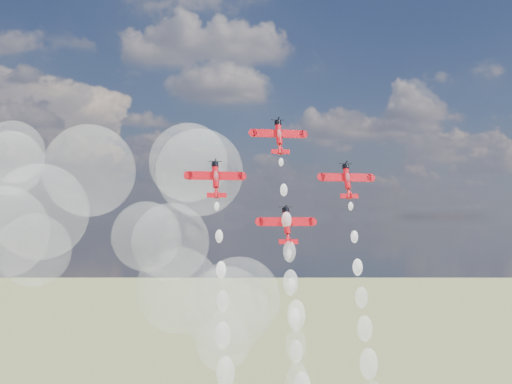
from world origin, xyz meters
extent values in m
cylinder|color=#BB0911|center=(-7.34, 12.32, 104.08)|extent=(1.35, 2.87, 5.17)
cylinder|color=black|center=(-7.34, 13.18, 106.63)|extent=(1.54, 1.77, 1.40)
cube|color=#BB0911|center=(-7.34, 12.73, 104.24)|extent=(11.74, 0.81, 1.89)
cube|color=white|center=(-10.52, 12.84, 104.21)|extent=(4.62, 0.20, 0.51)
cube|color=white|center=(-4.16, 12.84, 104.21)|extent=(4.62, 0.20, 0.51)
cube|color=#BB0911|center=(-7.34, 10.81, 100.02)|extent=(4.23, 0.45, 1.04)
cube|color=#BB0911|center=(-7.34, 10.06, 100.06)|extent=(0.13, 1.95, 1.71)
ellipsoid|color=silver|center=(-7.34, 11.79, 104.15)|extent=(1.06, 1.65, 2.56)
cone|color=#BB0911|center=(-7.34, 11.15, 100.71)|extent=(1.35, 2.07, 2.80)
cylinder|color=#BB0911|center=(-22.20, 9.02, 94.21)|extent=(1.35, 2.87, 5.17)
cylinder|color=black|center=(-22.20, 9.88, 96.77)|extent=(1.54, 1.77, 1.40)
cube|color=#BB0911|center=(-22.20, 9.43, 94.38)|extent=(11.74, 0.81, 1.89)
cube|color=white|center=(-25.37, 9.54, 94.34)|extent=(4.62, 0.20, 0.51)
cube|color=white|center=(-19.02, 9.54, 94.34)|extent=(4.62, 0.20, 0.51)
cube|color=#BB0911|center=(-22.20, 7.51, 90.15)|extent=(4.23, 0.45, 1.04)
cube|color=#BB0911|center=(-22.20, 6.76, 90.20)|extent=(0.13, 1.95, 1.71)
ellipsoid|color=silver|center=(-22.20, 8.49, 94.29)|extent=(1.06, 1.65, 2.56)
cone|color=#BB0911|center=(-22.20, 7.84, 90.85)|extent=(1.35, 2.07, 2.80)
cylinder|color=#BB0911|center=(7.52, 9.02, 94.21)|extent=(1.35, 2.87, 5.17)
cylinder|color=black|center=(7.52, 9.88, 96.77)|extent=(1.54, 1.77, 1.40)
cube|color=#BB0911|center=(7.52, 9.43, 94.38)|extent=(11.74, 0.81, 1.89)
cube|color=white|center=(4.34, 9.54, 94.34)|extent=(4.62, 0.20, 0.51)
cube|color=white|center=(10.69, 9.54, 94.34)|extent=(4.62, 0.20, 0.51)
cube|color=#BB0911|center=(7.52, 7.51, 90.15)|extent=(4.23, 0.45, 1.04)
cube|color=#BB0911|center=(7.52, 6.76, 90.20)|extent=(0.13, 1.95, 1.71)
ellipsoid|color=silver|center=(7.52, 8.49, 94.29)|extent=(1.06, 1.65, 2.56)
cone|color=#BB0911|center=(7.52, 7.84, 90.85)|extent=(1.35, 2.07, 2.80)
cylinder|color=#BB0911|center=(-7.34, 5.72, 84.35)|extent=(1.35, 2.87, 5.17)
cylinder|color=black|center=(-7.34, 6.57, 86.91)|extent=(1.54, 1.77, 1.40)
cube|color=#BB0911|center=(-7.34, 6.13, 84.52)|extent=(11.74, 0.81, 1.89)
cube|color=white|center=(-10.52, 6.24, 84.48)|extent=(4.62, 0.20, 0.51)
cube|color=white|center=(-4.16, 6.24, 84.48)|extent=(4.62, 0.20, 0.51)
cube|color=#BB0911|center=(-7.34, 4.21, 80.29)|extent=(4.23, 0.45, 1.04)
cube|color=#BB0911|center=(-7.34, 3.46, 80.34)|extent=(0.13, 1.95, 1.71)
ellipsoid|color=silver|center=(-7.34, 5.19, 84.43)|extent=(1.06, 1.65, 2.56)
cone|color=#BB0911|center=(-7.34, 4.54, 80.99)|extent=(1.35, 2.07, 2.80)
sphere|color=white|center=(-7.41, 10.10, 97.65)|extent=(1.05, 1.05, 1.05)
sphere|color=white|center=(-7.32, 8.15, 91.40)|extent=(1.56, 1.56, 1.56)
sphere|color=white|center=(-7.40, 5.64, 84.83)|extent=(2.08, 2.08, 2.08)
sphere|color=white|center=(-7.33, 3.51, 78.27)|extent=(2.59, 2.59, 2.59)
sphere|color=white|center=(-7.65, 1.53, 71.90)|extent=(3.10, 3.10, 3.10)
sphere|color=white|center=(-7.09, -0.85, 65.52)|extent=(3.61, 3.61, 3.61)
sphere|color=white|center=(-7.67, -2.53, 59.51)|extent=(4.12, 4.12, 4.12)
sphere|color=white|center=(-7.89, -4.76, 52.69)|extent=(4.63, 4.63, 4.63)
sphere|color=white|center=(-22.29, 6.93, 87.79)|extent=(1.05, 1.05, 1.05)
sphere|color=white|center=(-22.17, 4.53, 81.53)|extent=(1.56, 1.56, 1.56)
sphere|color=white|center=(-22.14, 2.33, 74.68)|extent=(2.08, 2.08, 2.08)
sphere|color=white|center=(-22.14, 0.45, 68.49)|extent=(2.59, 2.59, 2.59)
sphere|color=white|center=(-22.44, -1.79, 62.10)|extent=(3.10, 3.10, 3.10)
sphere|color=white|center=(-22.26, -3.77, 55.29)|extent=(3.61, 3.61, 3.61)
sphere|color=white|center=(7.63, 7.00, 87.92)|extent=(1.05, 1.05, 1.05)
sphere|color=white|center=(7.69, 4.92, 81.22)|extent=(1.56, 1.56, 1.56)
sphere|color=white|center=(7.56, 2.73, 74.79)|extent=(2.08, 2.08, 2.08)
sphere|color=white|center=(7.61, 0.60, 68.58)|extent=(2.59, 2.59, 2.59)
sphere|color=white|center=(7.53, -1.38, 62.37)|extent=(3.10, 3.10, 3.10)
sphere|color=white|center=(7.37, -3.85, 55.61)|extent=(3.61, 3.61, 3.61)
sphere|color=white|center=(-7.36, 3.55, 77.85)|extent=(1.05, 1.05, 1.05)
sphere|color=white|center=(-7.48, 1.55, 71.51)|extent=(1.56, 1.56, 1.56)
sphere|color=white|center=(-7.28, -0.50, 65.08)|extent=(2.08, 2.08, 2.08)
sphere|color=white|center=(-7.64, -2.81, 58.52)|extent=(2.59, 2.59, 2.59)
sphere|color=white|center=(-48.81, 28.19, 96.33)|extent=(21.50, 21.50, 21.50)
sphere|color=white|center=(-26.82, 18.49, 97.85)|extent=(17.89, 17.89, 17.89)
sphere|color=white|center=(-23.30, 25.73, 96.10)|extent=(20.80, 20.80, 20.80)
sphere|color=white|center=(-27.84, 28.43, 68.07)|extent=(20.46, 20.46, 20.46)
sphere|color=white|center=(-65.04, 21.91, 99.80)|extent=(13.71, 13.71, 13.71)
sphere|color=white|center=(-30.54, 20.70, 79.88)|extent=(17.69, 17.69, 17.69)
sphere|color=white|center=(-16.31, 28.14, 62.99)|extent=(21.22, 21.22, 21.22)
sphere|color=white|center=(-61.10, 30.58, 77.80)|extent=(16.97, 16.97, 16.97)
sphere|color=white|center=(-12.60, 31.18, 65.55)|extent=(20.42, 20.42, 20.42)
sphere|color=white|center=(-66.39, 30.76, 97.96)|extent=(14.95, 14.95, 14.95)
sphere|color=white|center=(-35.83, 23.58, 81.09)|extent=(16.06, 16.06, 16.06)
sphere|color=white|center=(-59.04, 19.94, 86.69)|extent=(21.03, 21.03, 21.03)
sphere|color=white|center=(-66.48, 18.02, 82.38)|extent=(19.64, 19.64, 19.64)
sphere|color=white|center=(-19.53, 14.88, 57.52)|extent=(12.20, 12.20, 12.20)
camera|label=1|loc=(-46.91, -141.52, 85.56)|focal=50.00mm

